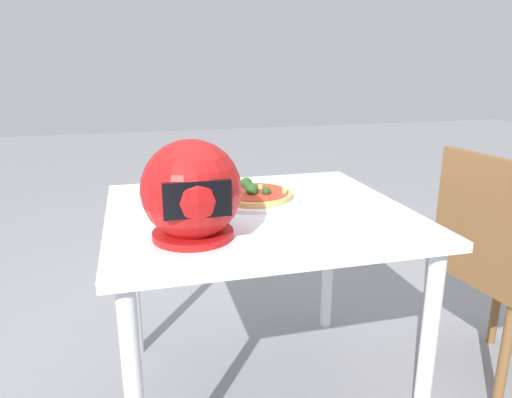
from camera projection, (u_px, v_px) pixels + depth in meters
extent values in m
plane|color=gray|center=(258.00, 393.00, 1.79)|extent=(14.00, 14.00, 0.00)
cube|color=white|center=(258.00, 213.00, 1.59)|extent=(0.98, 0.88, 0.03)
cylinder|color=white|center=(328.00, 257.00, 2.15)|extent=(0.05, 0.05, 0.70)
cylinder|color=white|center=(132.00, 278.00, 1.94)|extent=(0.05, 0.05, 0.70)
cylinder|color=white|center=(427.00, 354.00, 1.44)|extent=(0.05, 0.05, 0.70)
cylinder|color=white|center=(254.00, 199.00, 1.68)|extent=(0.32, 0.32, 0.01)
cylinder|color=tan|center=(254.00, 195.00, 1.67)|extent=(0.27, 0.27, 0.02)
cylinder|color=red|center=(254.00, 192.00, 1.67)|extent=(0.24, 0.24, 0.00)
sphere|color=#234C1E|center=(235.00, 187.00, 1.70)|extent=(0.03, 0.03, 0.03)
sphere|color=#234C1E|center=(252.00, 190.00, 1.64)|extent=(0.04, 0.04, 0.04)
sphere|color=#234C1E|center=(247.00, 183.00, 1.73)|extent=(0.04, 0.04, 0.04)
sphere|color=#234C1E|center=(266.00, 191.00, 1.64)|extent=(0.03, 0.03, 0.03)
sphere|color=#234C1E|center=(250.00, 187.00, 1.68)|extent=(0.04, 0.04, 0.04)
cylinder|color=#E0D172|center=(239.00, 183.00, 1.75)|extent=(0.02, 0.02, 0.02)
cylinder|color=#E0D172|center=(285.00, 190.00, 1.65)|extent=(0.03, 0.03, 0.02)
cylinder|color=#E0D172|center=(239.00, 195.00, 1.60)|extent=(0.02, 0.02, 0.01)
cylinder|color=#E0D172|center=(260.00, 187.00, 1.71)|extent=(0.02, 0.02, 0.01)
sphere|color=#B21414|center=(191.00, 190.00, 1.29)|extent=(0.28, 0.28, 0.28)
cylinder|color=#B21414|center=(193.00, 234.00, 1.33)|extent=(0.23, 0.23, 0.02)
cube|color=black|center=(197.00, 200.00, 1.18)|extent=(0.17, 0.02, 0.09)
cube|color=brown|center=(509.00, 273.00, 1.78)|extent=(0.45, 0.45, 0.02)
cube|color=brown|center=(479.00, 219.00, 1.65)|extent=(0.08, 0.38, 0.45)
cylinder|color=brown|center=(497.00, 298.00, 2.05)|extent=(0.04, 0.04, 0.43)
cylinder|color=brown|center=(434.00, 313.00, 1.94)|extent=(0.04, 0.04, 0.43)
cylinder|color=brown|center=(504.00, 360.00, 1.63)|extent=(0.04, 0.04, 0.43)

